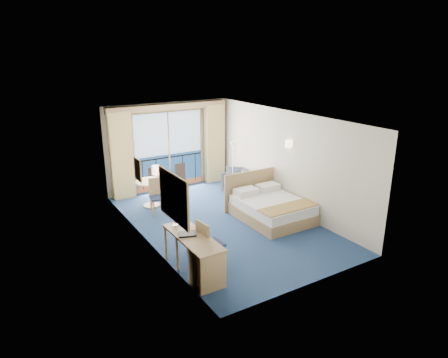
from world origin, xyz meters
TOP-DOWN VIEW (x-y plane):
  - floor at (0.00, 0.00)m, footprint 6.50×6.50m
  - room_walls at (0.00, 0.00)m, footprint 4.04×6.54m
  - balcony_door at (-0.01, 3.22)m, footprint 2.36×0.03m
  - curtain_left at (-1.55, 3.07)m, footprint 0.65×0.22m
  - curtain_right at (1.55, 3.07)m, footprint 0.65×0.22m
  - pelmet at (0.00, 3.10)m, footprint 3.80×0.25m
  - mirror at (-1.97, -1.50)m, footprint 0.05×1.25m
  - wall_print at (-1.97, 0.45)m, footprint 0.04×0.42m
  - sconce_left at (-1.94, -0.60)m, footprint 0.18×0.18m
  - sconce_right at (1.94, -0.15)m, footprint 0.18×0.18m
  - bed at (1.22, -0.40)m, footprint 1.67×1.99m
  - nightstand at (1.78, 0.93)m, footprint 0.41×0.39m
  - phone at (1.82, 0.98)m, footprint 0.17×0.14m
  - armchair at (1.61, 1.91)m, footprint 1.06×1.06m
  - floor_lamp at (1.69, 2.17)m, footprint 0.21×0.21m
  - desk at (-1.71, -2.17)m, footprint 0.56×1.64m
  - desk_chair at (-1.38, -1.72)m, footprint 0.48×0.48m
  - folder at (-1.77, -1.60)m, footprint 0.40×0.35m
  - desk_lamp at (-1.80, -1.13)m, footprint 0.11×0.11m
  - round_table at (-1.11, 2.03)m, footprint 0.83×0.83m
  - table_chair_a at (-0.69, 1.85)m, footprint 0.61×0.60m
  - table_chair_b at (-1.14, 1.45)m, footprint 0.48×0.48m

SIDE VIEW (x-z plane):
  - floor at x=0.00m, z-range 0.00..0.00m
  - nightstand at x=1.78m, z-range 0.00..0.53m
  - bed at x=1.22m, z-range -0.23..0.82m
  - armchair at x=1.61m, z-range 0.00..0.69m
  - desk at x=-1.71m, z-range 0.04..0.81m
  - table_chair_b at x=-1.14m, z-range 0.06..1.03m
  - round_table at x=-1.11m, z-range 0.19..0.93m
  - phone at x=1.82m, z-range 0.53..0.61m
  - desk_chair at x=-1.38m, z-range 0.06..1.08m
  - table_chair_a at x=-0.69m, z-range 0.06..1.08m
  - folder at x=-1.77m, z-range 0.77..0.80m
  - desk_lamp at x=-1.80m, z-range 0.87..1.30m
  - floor_lamp at x=1.69m, z-range 0.39..1.88m
  - balcony_door at x=-0.01m, z-range -0.12..2.40m
  - curtain_left at x=-1.55m, z-range 0.00..2.55m
  - curtain_right at x=1.55m, z-range 0.00..2.55m
  - mirror at x=-1.97m, z-range 1.08..2.03m
  - wall_print at x=-1.97m, z-range 1.34..1.86m
  - room_walls at x=0.00m, z-range 0.42..3.14m
  - sconce_left at x=-1.94m, z-range 1.76..1.94m
  - sconce_right at x=1.94m, z-range 1.76..1.94m
  - pelmet at x=0.00m, z-range 2.49..2.67m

